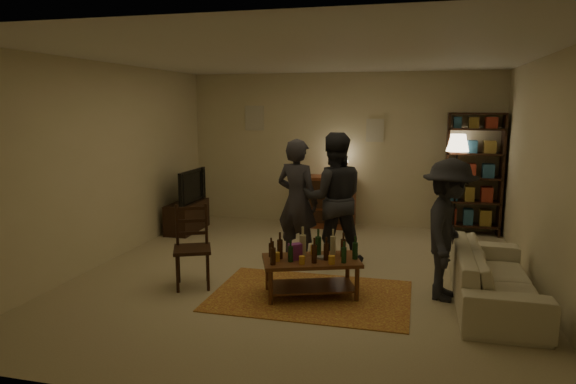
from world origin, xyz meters
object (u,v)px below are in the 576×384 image
(floor_lamp, at_px, (457,150))
(sofa, at_px, (494,276))
(coffee_table, at_px, (311,262))
(dresser, at_px, (326,200))
(bookshelf, at_px, (473,173))
(person_by_sofa, at_px, (448,230))
(person_left, at_px, (297,201))
(tv_stand, at_px, (187,209))
(person_right, at_px, (333,199))
(dining_chair, at_px, (192,243))

(floor_lamp, distance_m, sofa, 3.26)
(coffee_table, relative_size, floor_lamp, 0.72)
(dresser, bearing_deg, floor_lamp, -1.68)
(dresser, bearing_deg, sofa, -52.46)
(bookshelf, distance_m, person_by_sofa, 3.20)
(person_left, bearing_deg, tv_stand, -10.06)
(dresser, xyz_separation_m, sofa, (2.39, -3.11, -0.17))
(dresser, distance_m, person_right, 2.18)
(dresser, bearing_deg, person_right, -77.62)
(person_left, relative_size, person_by_sofa, 1.08)
(coffee_table, height_order, tv_stand, tv_stand)
(person_left, xyz_separation_m, person_right, (0.49, 0.06, 0.04))
(tv_stand, bearing_deg, dining_chair, -63.40)
(coffee_table, bearing_deg, dresser, 97.09)
(coffee_table, distance_m, dining_chair, 1.44)
(person_left, relative_size, person_right, 0.95)
(dresser, height_order, person_left, person_left)
(floor_lamp, bearing_deg, bookshelf, 24.75)
(bookshelf, distance_m, floor_lamp, 0.49)
(bookshelf, relative_size, floor_lamp, 1.21)
(dresser, xyz_separation_m, floor_lamp, (2.16, -0.06, 0.94))
(sofa, bearing_deg, person_right, 62.12)
(dining_chair, relative_size, person_left, 0.58)
(dresser, distance_m, sofa, 3.93)
(bookshelf, bearing_deg, person_by_sofa, -99.84)
(coffee_table, relative_size, bookshelf, 0.60)
(floor_lamp, bearing_deg, sofa, -85.57)
(tv_stand, relative_size, sofa, 0.51)
(floor_lamp, height_order, person_left, person_left)
(sofa, bearing_deg, bookshelf, -0.82)
(floor_lamp, bearing_deg, tv_stand, -169.09)
(dresser, relative_size, sofa, 0.65)
(dresser, xyz_separation_m, person_left, (-0.03, -2.15, 0.37))
(person_by_sofa, bearing_deg, dining_chair, 105.50)
(person_left, bearing_deg, dresser, -71.75)
(person_by_sofa, bearing_deg, coffee_table, 111.67)
(coffee_table, height_order, dresser, dresser)
(dining_chair, relative_size, person_by_sofa, 0.63)
(floor_lamp, relative_size, sofa, 0.80)
(person_right, bearing_deg, dresser, -93.80)
(bookshelf, height_order, floor_lamp, bookshelf)
(floor_lamp, bearing_deg, person_right, -129.94)
(person_right, bearing_deg, floor_lamp, -146.12)
(tv_stand, bearing_deg, person_right, -23.47)
(bookshelf, bearing_deg, sofa, -90.82)
(dining_chair, bearing_deg, person_left, 26.91)
(bookshelf, distance_m, person_left, 3.32)
(floor_lamp, bearing_deg, dining_chair, -133.73)
(person_left, bearing_deg, person_by_sofa, 173.08)
(dining_chair, xyz_separation_m, sofa, (3.41, 0.27, -0.21))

